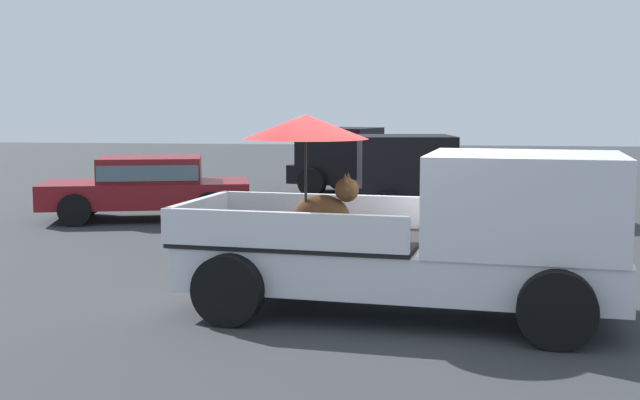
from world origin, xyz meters
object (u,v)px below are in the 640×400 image
object	(u,v)px
pickup_truck_far	(453,180)
parked_sedan_near	(148,185)
pickup_truck_red	(374,163)
pickup_truck_main	(436,232)

from	to	relation	value
pickup_truck_far	parked_sedan_near	xyz separation A→B (m)	(-6.41, -0.41, -0.13)
pickup_truck_red	pickup_truck_far	xyz separation A→B (m)	(1.97, -4.88, 0.00)
pickup_truck_far	parked_sedan_near	distance (m)	6.42
pickup_truck_main	pickup_truck_red	bearing A→B (deg)	103.98
pickup_truck_red	parked_sedan_near	xyz separation A→B (m)	(-4.44, -5.29, -0.13)
pickup_truck_far	pickup_truck_red	bearing A→B (deg)	-76.41
pickup_truck_far	pickup_truck_main	bearing A→B (deg)	78.61
pickup_truck_red	pickup_truck_far	size ratio (longest dim) A/B	1.02
pickup_truck_main	parked_sedan_near	size ratio (longest dim) A/B	1.14
pickup_truck_red	parked_sedan_near	size ratio (longest dim) A/B	1.11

